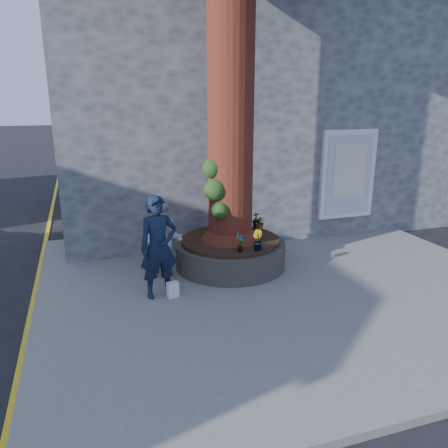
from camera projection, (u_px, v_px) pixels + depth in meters
name	position (u px, v px, depth m)	size (l,w,h in m)	color
ground	(224.00, 320.00, 7.22)	(120.00, 120.00, 0.00)	black
pavement	(280.00, 282.00, 8.57)	(9.00, 8.00, 0.12)	slate
yellow_line	(30.00, 320.00, 7.21)	(0.10, 30.00, 0.01)	yellow
stone_shop	(228.00, 111.00, 13.66)	(10.30, 8.30, 6.30)	#525457
neighbour_shop	(432.00, 113.00, 16.12)	(6.00, 8.00, 6.00)	#525457
planter	(230.00, 252.00, 9.17)	(2.30, 2.30, 0.60)	black
man	(159.00, 247.00, 7.59)	(0.67, 0.44, 1.84)	#111B31
woman	(163.00, 241.00, 8.30)	(0.77, 0.60, 1.59)	beige
shopping_bag	(173.00, 290.00, 7.75)	(0.20, 0.12, 0.28)	white
plant_a	(240.00, 243.00, 8.23)	(0.20, 0.13, 0.38)	gray
plant_b	(257.00, 240.00, 8.33)	(0.22, 0.21, 0.40)	gray
plant_c	(256.00, 219.00, 9.88)	(0.19, 0.19, 0.34)	gray
plant_d	(260.00, 222.00, 9.68)	(0.29, 0.26, 0.32)	gray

